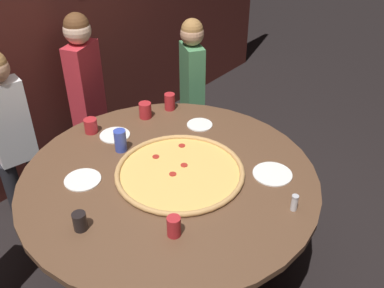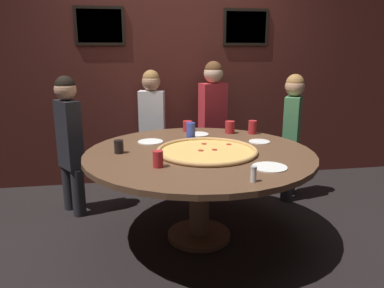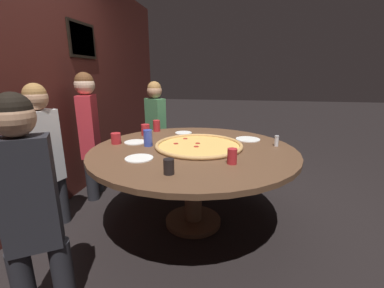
% 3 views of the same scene
% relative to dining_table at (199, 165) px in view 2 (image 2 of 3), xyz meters
% --- Properties ---
extents(ground_plane, '(24.00, 24.00, 0.00)m').
position_rel_dining_table_xyz_m(ground_plane, '(0.00, 0.00, -0.63)').
color(ground_plane, black).
extents(back_wall, '(6.40, 0.08, 2.60)m').
position_rel_dining_table_xyz_m(back_wall, '(0.00, 1.49, 0.68)').
color(back_wall, '#4C1E19').
rests_on(back_wall, ground_plane).
extents(dining_table, '(1.79, 1.79, 0.74)m').
position_rel_dining_table_xyz_m(dining_table, '(0.00, 0.00, 0.00)').
color(dining_table, brown).
rests_on(dining_table, ground_plane).
extents(giant_pizza, '(0.78, 0.78, 0.03)m').
position_rel_dining_table_xyz_m(giant_pizza, '(0.05, -0.04, 0.12)').
color(giant_pizza, '#EAB75B').
rests_on(giant_pizza, dining_table).
extents(drink_cup_by_shaker, '(0.08, 0.08, 0.15)m').
position_rel_dining_table_xyz_m(drink_cup_by_shaker, '(0.00, 0.41, 0.18)').
color(drink_cup_by_shaker, '#384CB7').
rests_on(drink_cup_by_shaker, dining_table).
extents(drink_cup_near_left, '(0.09, 0.09, 0.10)m').
position_rel_dining_table_xyz_m(drink_cup_near_left, '(0.02, 0.73, 0.16)').
color(drink_cup_near_left, '#B22328').
rests_on(drink_cup_near_left, dining_table).
extents(drink_cup_near_right, '(0.07, 0.07, 0.11)m').
position_rel_dining_table_xyz_m(drink_cup_near_right, '(-0.35, -0.34, 0.17)').
color(drink_cup_near_right, '#B22328').
rests_on(drink_cup_near_right, dining_table).
extents(drink_cup_front_edge, '(0.08, 0.08, 0.13)m').
position_rel_dining_table_xyz_m(drink_cup_front_edge, '(0.61, 0.53, 0.17)').
color(drink_cup_front_edge, '#B22328').
rests_on(drink_cup_front_edge, dining_table).
extents(drink_cup_far_right, '(0.09, 0.09, 0.12)m').
position_rel_dining_table_xyz_m(drink_cup_far_right, '(0.40, 0.58, 0.17)').
color(drink_cup_far_right, '#B22328').
rests_on(drink_cup_far_right, dining_table).
extents(drink_cup_beside_pizza, '(0.07, 0.07, 0.10)m').
position_rel_dining_table_xyz_m(drink_cup_beside_pizza, '(-0.62, 0.06, 0.16)').
color(drink_cup_beside_pizza, black).
rests_on(drink_cup_beside_pizza, dining_table).
extents(white_plate_near_front, '(0.22, 0.22, 0.01)m').
position_rel_dining_table_xyz_m(white_plate_near_front, '(-0.36, 0.36, 0.11)').
color(white_plate_near_front, white).
rests_on(white_plate_near_front, dining_table).
extents(white_plate_beside_cup, '(0.21, 0.21, 0.01)m').
position_rel_dining_table_xyz_m(white_plate_beside_cup, '(0.09, 0.57, 0.11)').
color(white_plate_beside_cup, white).
rests_on(white_plate_beside_cup, dining_table).
extents(white_plate_left_side, '(0.24, 0.24, 0.01)m').
position_rel_dining_table_xyz_m(white_plate_left_side, '(0.39, -0.48, 0.11)').
color(white_plate_left_side, white).
rests_on(white_plate_left_side, dining_table).
extents(white_plate_far_back, '(0.18, 0.18, 0.01)m').
position_rel_dining_table_xyz_m(white_plate_far_back, '(0.56, 0.21, 0.11)').
color(white_plate_far_back, white).
rests_on(white_plate_far_back, dining_table).
extents(condiment_shaker, '(0.04, 0.04, 0.10)m').
position_rel_dining_table_xyz_m(condiment_shaker, '(0.20, -0.73, 0.16)').
color(condiment_shaker, silver).
rests_on(condiment_shaker, dining_table).
extents(diner_centre_back, '(0.37, 0.23, 1.39)m').
position_rel_dining_table_xyz_m(diner_centre_back, '(0.38, 1.22, 0.16)').
color(diner_centre_back, '#232328').
rests_on(diner_centre_back, ground_plane).
extents(diner_far_left, '(0.27, 0.33, 1.28)m').
position_rel_dining_table_xyz_m(diner_far_left, '(1.08, 0.69, 0.10)').
color(diner_far_left, '#232328').
rests_on(diner_far_left, ground_plane).
extents(diner_side_left, '(0.27, 0.33, 1.29)m').
position_rel_dining_table_xyz_m(diner_side_left, '(-1.08, 0.69, 0.10)').
color(diner_side_left, '#232328').
rests_on(diner_side_left, ground_plane).
extents(diner_side_right, '(0.34, 0.20, 1.30)m').
position_rel_dining_table_xyz_m(diner_side_right, '(-0.29, 1.25, 0.11)').
color(diner_side_right, '#232328').
rests_on(diner_side_right, ground_plane).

